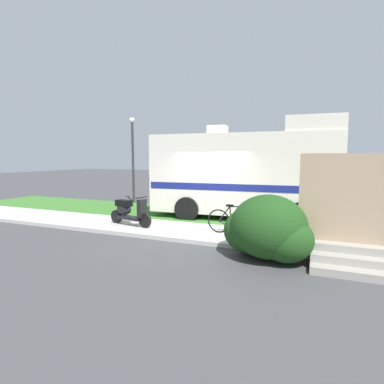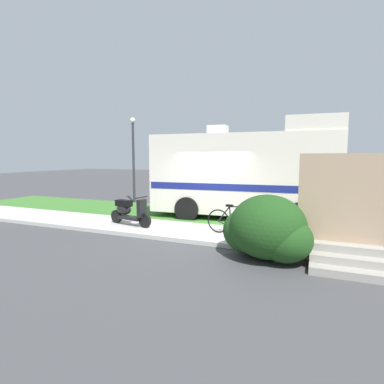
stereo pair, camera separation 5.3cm
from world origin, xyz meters
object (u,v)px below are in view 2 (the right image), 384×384
motorhome_rv (246,173)px  bicycle (236,221)px  street_lamp_post (133,152)px  bottle_green (342,239)px  pickup_truck_near (332,186)px  scooter (129,211)px  bottle_spare (379,242)px

motorhome_rv → bicycle: motorhome_rv is taller
motorhome_rv → street_lamp_post: 6.53m
bottle_green → pickup_truck_near: bearing=90.0°
motorhome_rv → scooter: bearing=-136.7°
bottle_spare → bottle_green: bearing=179.5°
scooter → pickup_truck_near: (6.28, 7.54, 0.38)m
bottle_green → street_lamp_post: bearing=153.8°
motorhome_rv → bottle_green: 4.36m
motorhome_rv → street_lamp_post: bearing=162.6°
bottle_green → street_lamp_post: street_lamp_post is taller
pickup_truck_near → street_lamp_post: street_lamp_post is taller
motorhome_rv → scooter: 4.49m
bottle_spare → street_lamp_post: 11.35m
street_lamp_post → motorhome_rv: bearing=-17.4°
bottle_spare → bicycle: bearing=-176.2°
bicycle → bottle_green: (2.74, 0.24, -0.29)m
motorhome_rv → bottle_green: motorhome_rv is taller
pickup_truck_near → bottle_green: (-0.00, -7.20, -0.74)m
bottle_spare → motorhome_rv: bearing=146.0°
pickup_truck_near → street_lamp_post: size_ratio=1.24×
bottle_spare → pickup_truck_near: bearing=96.5°
motorhome_rv → pickup_truck_near: (3.12, 4.56, -0.78)m
scooter → street_lamp_post: (-3.02, 4.91, 2.02)m
bicycle → street_lamp_post: size_ratio=0.41×
bicycle → bottle_green: bicycle is taller
pickup_truck_near → street_lamp_post: 9.80m
scooter → bicycle: bearing=1.5°
bicycle → bottle_spare: (3.56, 0.24, -0.28)m
bottle_spare → scooter: bearing=-177.3°
scooter → pickup_truck_near: 9.82m
motorhome_rv → bicycle: bearing=-82.6°
motorhome_rv → pickup_truck_near: motorhome_rv is taller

